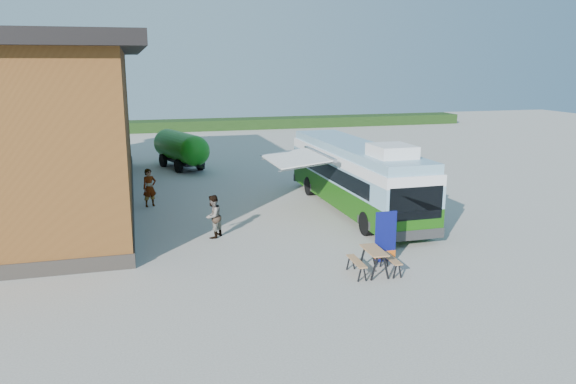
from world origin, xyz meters
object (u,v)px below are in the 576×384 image
object	(u,v)px
bus	(356,174)
person_b	(213,216)
picnic_table	(374,256)
person_a	(149,188)
banner	(385,242)
slurry_tanker	(181,148)

from	to	relation	value
bus	person_b	distance (m)	7.21
picnic_table	person_b	bearing A→B (deg)	132.51
picnic_table	person_b	size ratio (longest dim) A/B	0.88
person_a	person_b	bearing A→B (deg)	-88.62
banner	person_b	bearing A→B (deg)	139.59
banner	person_b	world-z (taller)	banner
bus	slurry_tanker	xyz separation A→B (m)	(-6.67, 12.47, -0.33)
bus	person_a	xyz separation A→B (m)	(-8.90, 3.13, -0.76)
slurry_tanker	person_b	bearing A→B (deg)	-108.91
banner	picnic_table	world-z (taller)	banner
bus	slurry_tanker	world-z (taller)	bus
person_a	slurry_tanker	xyz separation A→B (m)	(2.23, 9.34, 0.44)
person_b	slurry_tanker	world-z (taller)	slurry_tanker
person_b	slurry_tanker	xyz separation A→B (m)	(0.08, 14.86, 0.49)
banner	person_b	size ratio (longest dim) A/B	1.06
banner	person_a	bearing A→B (deg)	125.99
banner	slurry_tanker	bearing A→B (deg)	104.14
banner	person_a	size ratio (longest dim) A/B	0.99
banner	slurry_tanker	distance (m)	19.79
bus	person_b	world-z (taller)	bus
person_a	person_b	world-z (taller)	person_a
banner	slurry_tanker	world-z (taller)	slurry_tanker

